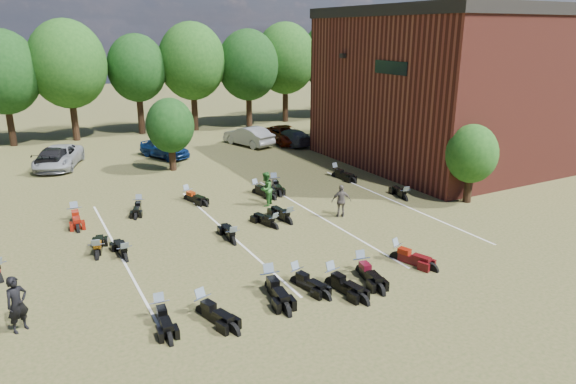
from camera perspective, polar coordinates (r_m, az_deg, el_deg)
ground at (r=23.25m, az=3.05°, el=-5.71°), size 160.00×160.00×0.00m
car_2 at (r=39.12m, az=-24.15°, el=3.55°), size 4.11×5.88×1.49m
car_3 at (r=39.47m, az=-24.32°, el=3.62°), size 3.69×5.44×1.46m
car_4 at (r=39.74m, az=-13.58°, el=4.78°), size 3.29×4.64×1.47m
car_5 at (r=42.91m, az=-4.41°, el=6.22°), size 2.98×5.12×1.59m
car_6 at (r=43.78m, az=-0.28°, el=6.39°), size 2.63×5.24×1.43m
car_7 at (r=43.00m, az=0.23°, el=6.11°), size 2.42×4.75×1.32m
person_black at (r=18.56m, az=-27.88°, el=-10.96°), size 0.82×0.72×1.88m
person_green at (r=27.85m, az=-2.49°, el=0.34°), size 1.15×1.15×1.88m
person_grey at (r=26.29m, az=5.95°, el=-1.00°), size 1.08×0.78×1.71m
motorcycle_0 at (r=18.13m, az=-13.96°, el=-13.38°), size 0.85×2.18×1.19m
motorcycle_1 at (r=18.06m, az=-9.44°, el=-13.19°), size 1.35×2.37×1.26m
motorcycle_2 at (r=19.75m, az=0.96°, el=-10.11°), size 1.14×2.23×1.19m
motorcycle_3 at (r=19.33m, az=-2.05°, el=-10.77°), size 1.09×2.55×1.38m
motorcycle_4 at (r=19.69m, az=4.88°, el=-10.26°), size 1.06×2.39×1.29m
motorcycle_5 at (r=20.70m, az=8.07°, el=-8.92°), size 1.15×2.42×1.29m
motorcycle_6 at (r=22.17m, az=11.96°, el=-7.28°), size 1.40×2.35×1.25m
motorcycle_8 at (r=23.24m, az=-20.38°, el=-6.85°), size 1.19×2.27×1.21m
motorcycle_9 at (r=22.66m, az=-17.60°, el=-7.20°), size 0.75×2.07×1.14m
motorcycle_10 at (r=25.55m, az=0.08°, el=-3.49°), size 0.81×2.26×1.24m
motorcycle_11 at (r=23.34m, az=-6.09°, el=-5.69°), size 0.87×2.18×1.19m
motorcycle_12 at (r=24.92m, az=-1.56°, el=-4.05°), size 1.15×2.15×1.14m
motorcycle_13 at (r=29.74m, az=12.84°, el=-0.87°), size 1.12×2.16×1.15m
motorcycle_15 at (r=28.12m, az=-22.51°, el=-2.88°), size 0.86×2.35×1.29m
motorcycle_16 at (r=28.64m, az=-16.17°, el=-1.86°), size 1.28×2.11×1.12m
motorcycle_17 at (r=29.59m, az=-11.07°, el=-0.85°), size 1.32×2.26×1.20m
motorcycle_18 at (r=30.25m, az=-3.58°, el=-0.15°), size 1.15×2.23×1.19m
motorcycle_19 at (r=31.22m, az=-1.55°, el=0.45°), size 1.31×2.41×1.28m
motorcycle_20 at (r=33.74m, az=5.30°, el=1.69°), size 1.05×2.37×1.28m
brick_building at (r=43.09m, az=22.71°, el=11.13°), size 25.40×15.20×10.70m
tree_line at (r=48.37m, az=-16.57°, el=13.44°), size 56.00×6.00×9.79m
young_tree_near_building at (r=29.68m, az=19.74°, el=4.01°), size 2.80×2.80×4.16m
young_tree_midfield at (r=35.45m, az=-12.96°, el=7.22°), size 3.20×3.20×4.70m
parking_lines at (r=24.50m, az=-6.66°, el=-4.54°), size 20.10×14.00×0.01m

